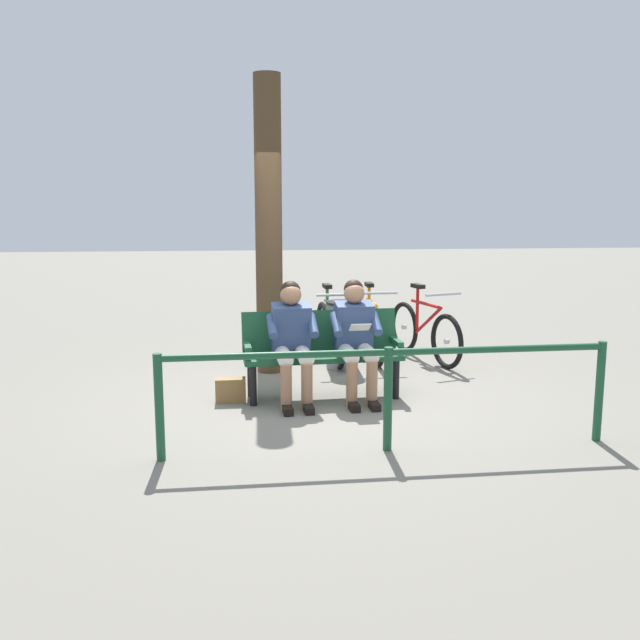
{
  "coord_description": "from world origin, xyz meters",
  "views": [
    {
      "loc": [
        0.72,
        6.81,
        2.03
      ],
      "look_at": [
        0.01,
        -0.47,
        0.75
      ],
      "focal_mm": 39.95,
      "sensor_mm": 36.0,
      "label": 1
    }
  ],
  "objects_px": {
    "person_reading": "(356,334)",
    "tree_trunk": "(269,227)",
    "bicycle_black": "(424,332)",
    "person_companion": "(292,336)",
    "handbag": "(231,390)",
    "litter_bin": "(342,335)",
    "bicycle_silver": "(371,329)",
    "bench": "(322,347)",
    "bicycle_orange": "(330,332)"
  },
  "relations": [
    {
      "from": "bench",
      "to": "person_reading",
      "type": "bearing_deg",
      "value": 152.69
    },
    {
      "from": "bench",
      "to": "bicycle_silver",
      "type": "xyz_separation_m",
      "value": [
        -0.8,
        -1.68,
        -0.15
      ]
    },
    {
      "from": "bicycle_silver",
      "to": "bicycle_orange",
      "type": "bearing_deg",
      "value": -79.61
    },
    {
      "from": "bench",
      "to": "person_companion",
      "type": "distance_m",
      "value": 0.39
    },
    {
      "from": "bench",
      "to": "person_reading",
      "type": "height_order",
      "value": "person_reading"
    },
    {
      "from": "handbag",
      "to": "bicycle_silver",
      "type": "relative_size",
      "value": 0.18
    },
    {
      "from": "bench",
      "to": "tree_trunk",
      "type": "height_order",
      "value": "tree_trunk"
    },
    {
      "from": "bench",
      "to": "bicycle_silver",
      "type": "bearing_deg",
      "value": -119.51
    },
    {
      "from": "person_reading",
      "to": "litter_bin",
      "type": "distance_m",
      "value": 1.31
    },
    {
      "from": "bicycle_black",
      "to": "person_companion",
      "type": "bearing_deg",
      "value": -63.52
    },
    {
      "from": "litter_bin",
      "to": "bicycle_black",
      "type": "bearing_deg",
      "value": -162.67
    },
    {
      "from": "person_companion",
      "to": "litter_bin",
      "type": "bearing_deg",
      "value": -120.83
    },
    {
      "from": "tree_trunk",
      "to": "bicycle_black",
      "type": "bearing_deg",
      "value": -168.64
    },
    {
      "from": "person_reading",
      "to": "bicycle_orange",
      "type": "distance_m",
      "value": 1.75
    },
    {
      "from": "bench",
      "to": "litter_bin",
      "type": "height_order",
      "value": "bench"
    },
    {
      "from": "tree_trunk",
      "to": "bicycle_silver",
      "type": "height_order",
      "value": "tree_trunk"
    },
    {
      "from": "tree_trunk",
      "to": "bicycle_orange",
      "type": "relative_size",
      "value": 2.0
    },
    {
      "from": "litter_bin",
      "to": "bicycle_black",
      "type": "relative_size",
      "value": 0.5
    },
    {
      "from": "person_reading",
      "to": "bicycle_black",
      "type": "height_order",
      "value": "person_reading"
    },
    {
      "from": "litter_bin",
      "to": "bicycle_silver",
      "type": "height_order",
      "value": "bicycle_silver"
    },
    {
      "from": "tree_trunk",
      "to": "bicycle_black",
      "type": "distance_m",
      "value": 2.37
    },
    {
      "from": "person_companion",
      "to": "litter_bin",
      "type": "distance_m",
      "value": 1.51
    },
    {
      "from": "bench",
      "to": "bicycle_orange",
      "type": "bearing_deg",
      "value": -103.48
    },
    {
      "from": "person_reading",
      "to": "handbag",
      "type": "relative_size",
      "value": 4.0
    },
    {
      "from": "tree_trunk",
      "to": "litter_bin",
      "type": "xyz_separation_m",
      "value": [
        -0.86,
        -0.05,
        -1.28
      ]
    },
    {
      "from": "person_companion",
      "to": "bicycle_silver",
      "type": "bearing_deg",
      "value": -124.76
    },
    {
      "from": "bench",
      "to": "bicycle_orange",
      "type": "relative_size",
      "value": 0.97
    },
    {
      "from": "handbag",
      "to": "person_reading",
      "type": "bearing_deg",
      "value": -179.72
    },
    {
      "from": "person_companion",
      "to": "tree_trunk",
      "type": "height_order",
      "value": "tree_trunk"
    },
    {
      "from": "bicycle_silver",
      "to": "bench",
      "type": "bearing_deg",
      "value": -25.65
    },
    {
      "from": "handbag",
      "to": "tree_trunk",
      "type": "distance_m",
      "value": 2.04
    },
    {
      "from": "person_reading",
      "to": "bicycle_silver",
      "type": "relative_size",
      "value": 0.71
    },
    {
      "from": "bicycle_black",
      "to": "bicycle_silver",
      "type": "bearing_deg",
      "value": -124.8
    },
    {
      "from": "handbag",
      "to": "tree_trunk",
      "type": "bearing_deg",
      "value": -109.14
    },
    {
      "from": "person_reading",
      "to": "bench",
      "type": "bearing_deg",
      "value": -27.31
    },
    {
      "from": "bicycle_black",
      "to": "bench",
      "type": "bearing_deg",
      "value": -61.34
    },
    {
      "from": "handbag",
      "to": "bicycle_black",
      "type": "bearing_deg",
      "value": -145.44
    },
    {
      "from": "bicycle_black",
      "to": "tree_trunk",
      "type": "bearing_deg",
      "value": -95.83
    },
    {
      "from": "person_companion",
      "to": "handbag",
      "type": "relative_size",
      "value": 4.0
    },
    {
      "from": "bicycle_orange",
      "to": "bench",
      "type": "bearing_deg",
      "value": -14.07
    },
    {
      "from": "bench",
      "to": "handbag",
      "type": "xyz_separation_m",
      "value": [
        0.93,
        0.15,
        -0.39
      ]
    },
    {
      "from": "person_reading",
      "to": "bicycle_black",
      "type": "distance_m",
      "value": 1.99
    },
    {
      "from": "litter_bin",
      "to": "bicycle_silver",
      "type": "distance_m",
      "value": 0.7
    },
    {
      "from": "tree_trunk",
      "to": "bicycle_orange",
      "type": "height_order",
      "value": "tree_trunk"
    },
    {
      "from": "person_reading",
      "to": "person_companion",
      "type": "height_order",
      "value": "same"
    },
    {
      "from": "tree_trunk",
      "to": "litter_bin",
      "type": "height_order",
      "value": "tree_trunk"
    },
    {
      "from": "bench",
      "to": "bicycle_black",
      "type": "relative_size",
      "value": 1.0
    },
    {
      "from": "person_reading",
      "to": "tree_trunk",
      "type": "bearing_deg",
      "value": -60.3
    },
    {
      "from": "bench",
      "to": "person_reading",
      "type": "relative_size",
      "value": 1.36
    },
    {
      "from": "tree_trunk",
      "to": "bicycle_black",
      "type": "relative_size",
      "value": 2.07
    }
  ]
}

